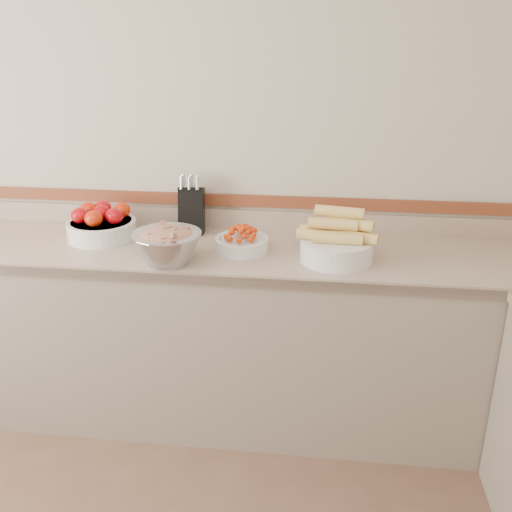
# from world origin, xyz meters

# --- Properties ---
(back_wall) EXTENTS (4.00, 0.00, 4.00)m
(back_wall) POSITION_xyz_m (0.00, 2.00, 1.30)
(back_wall) COLOR beige
(back_wall) RESTS_ON ground_plane
(counter_back) EXTENTS (4.00, 0.65, 1.08)m
(counter_back) POSITION_xyz_m (0.00, 1.68, 0.45)
(counter_back) COLOR tan
(counter_back) RESTS_ON ground_plane
(knife_block) EXTENTS (0.14, 0.16, 0.30)m
(knife_block) POSITION_xyz_m (-0.04, 1.90, 1.02)
(knife_block) COLOR black
(knife_block) RESTS_ON counter_back
(tomato_bowl) EXTENTS (0.34, 0.34, 0.17)m
(tomato_bowl) POSITION_xyz_m (-0.46, 1.76, 0.97)
(tomato_bowl) COLOR white
(tomato_bowl) RESTS_ON counter_back
(cherry_tomato_bowl) EXTENTS (0.25, 0.25, 0.13)m
(cherry_tomato_bowl) POSITION_xyz_m (0.24, 1.66, 0.95)
(cherry_tomato_bowl) COLOR white
(cherry_tomato_bowl) RESTS_ON counter_back
(corn_bowl) EXTENTS (0.36, 0.33, 0.24)m
(corn_bowl) POSITION_xyz_m (0.68, 1.60, 0.98)
(corn_bowl) COLOR white
(corn_bowl) RESTS_ON counter_back
(rhubarb_bowl) EXTENTS (0.30, 0.30, 0.17)m
(rhubarb_bowl) POSITION_xyz_m (-0.05, 1.47, 0.99)
(rhubarb_bowl) COLOR #B2B2BA
(rhubarb_bowl) RESTS_ON counter_back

